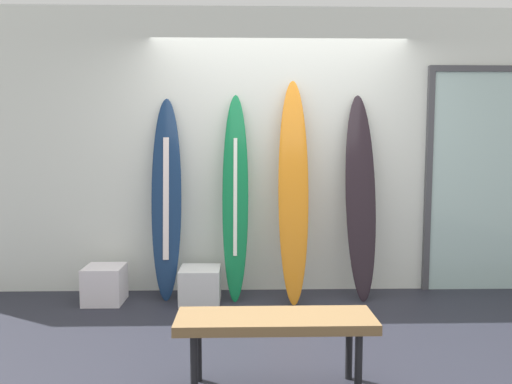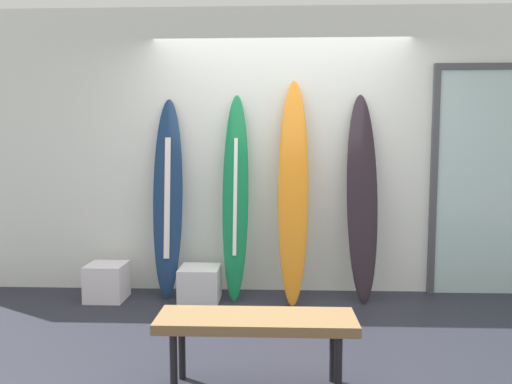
% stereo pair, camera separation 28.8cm
% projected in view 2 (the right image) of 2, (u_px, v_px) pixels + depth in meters
% --- Properties ---
extents(ground, '(8.00, 8.00, 0.04)m').
position_uv_depth(ground, '(282.00, 338.00, 3.72)').
color(ground, '#242530').
extents(wall_back, '(7.20, 0.20, 2.80)m').
position_uv_depth(wall_back, '(281.00, 152.00, 4.88)').
color(wall_back, white).
rests_on(wall_back, ground).
extents(surfboard_navy, '(0.30, 0.38, 1.92)m').
position_uv_depth(surfboard_navy, '(168.00, 198.00, 4.67)').
color(surfboard_navy, navy).
rests_on(surfboard_navy, ground).
extents(surfboard_emerald, '(0.26, 0.41, 1.95)m').
position_uv_depth(surfboard_emerald, '(235.00, 198.00, 4.60)').
color(surfboard_emerald, '#10763F').
rests_on(surfboard_emerald, ground).
extents(surfboard_sunset, '(0.31, 0.53, 2.09)m').
position_uv_depth(surfboard_sunset, '(293.00, 191.00, 4.52)').
color(surfboard_sunset, orange).
rests_on(surfboard_sunset, ground).
extents(surfboard_charcoal, '(0.29, 0.44, 1.95)m').
position_uv_depth(surfboard_charcoal, '(362.00, 197.00, 4.56)').
color(surfboard_charcoal, black).
rests_on(surfboard_charcoal, ground).
extents(display_block_left, '(0.37, 0.37, 0.32)m').
position_uv_depth(display_block_left, '(200.00, 284.00, 4.55)').
color(display_block_left, silver).
rests_on(display_block_left, ground).
extents(display_block_center, '(0.35, 0.35, 0.34)m').
position_uv_depth(display_block_center, '(107.00, 282.00, 4.59)').
color(display_block_center, white).
rests_on(display_block_center, ground).
extents(glass_door, '(1.21, 0.06, 2.24)m').
position_uv_depth(glass_door, '(494.00, 177.00, 4.70)').
color(glass_door, silver).
rests_on(glass_door, ground).
extents(bench, '(1.17, 0.36, 0.45)m').
position_uv_depth(bench, '(256.00, 325.00, 2.85)').
color(bench, olive).
rests_on(bench, ground).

